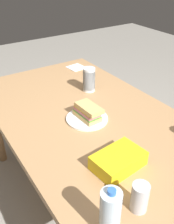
{
  "coord_description": "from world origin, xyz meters",
  "views": [
    {
      "loc": [
        1.09,
        -0.71,
        1.55
      ],
      "look_at": [
        0.05,
        -0.03,
        0.77
      ],
      "focal_mm": 41.06,
      "sensor_mm": 36.0,
      "label": 1
    }
  ],
  "objects_px": {
    "chip_bag": "(118,161)",
    "water_bottle_tall": "(110,213)",
    "paper_plate": "(87,118)",
    "soda_can_silver": "(140,197)",
    "sandwich": "(88,112)",
    "dining_table": "(87,125)",
    "plastic_cup_stack": "(89,80)"
  },
  "relations": [
    {
      "from": "chip_bag",
      "to": "water_bottle_tall",
      "type": "relative_size",
      "value": 1.1
    },
    {
      "from": "paper_plate",
      "to": "water_bottle_tall",
      "type": "bearing_deg",
      "value": -26.94
    },
    {
      "from": "water_bottle_tall",
      "to": "soda_can_silver",
      "type": "height_order",
      "value": "water_bottle_tall"
    },
    {
      "from": "paper_plate",
      "to": "sandwich",
      "type": "bearing_deg",
      "value": 29.2
    },
    {
      "from": "paper_plate",
      "to": "chip_bag",
      "type": "relative_size",
      "value": 1.05
    },
    {
      "from": "chip_bag",
      "to": "soda_can_silver",
      "type": "distance_m",
      "value": 0.23
    },
    {
      "from": "water_bottle_tall",
      "to": "soda_can_silver",
      "type": "relative_size",
      "value": 1.72
    },
    {
      "from": "dining_table",
      "to": "sandwich",
      "type": "bearing_deg",
      "value": -29.65
    },
    {
      "from": "water_bottle_tall",
      "to": "plastic_cup_stack",
      "type": "bearing_deg",
      "value": 150.22
    },
    {
      "from": "dining_table",
      "to": "paper_plate",
      "type": "bearing_deg",
      "value": -33.07
    },
    {
      "from": "paper_plate",
      "to": "sandwich",
      "type": "xyz_separation_m",
      "value": [
        0.0,
        0.0,
        0.05
      ]
    },
    {
      "from": "water_bottle_tall",
      "to": "dining_table",
      "type": "bearing_deg",
      "value": 152.58
    },
    {
      "from": "sandwich",
      "to": "water_bottle_tall",
      "type": "distance_m",
      "value": 0.71
    },
    {
      "from": "paper_plate",
      "to": "soda_can_silver",
      "type": "bearing_deg",
      "value": -15.5
    },
    {
      "from": "paper_plate",
      "to": "plastic_cup_stack",
      "type": "xyz_separation_m",
      "value": [
        -0.3,
        0.21,
        0.08
      ]
    },
    {
      "from": "paper_plate",
      "to": "soda_can_silver",
      "type": "height_order",
      "value": "soda_can_silver"
    },
    {
      "from": "plastic_cup_stack",
      "to": "sandwich",
      "type": "bearing_deg",
      "value": -34.67
    },
    {
      "from": "water_bottle_tall",
      "to": "plastic_cup_stack",
      "type": "height_order",
      "value": "water_bottle_tall"
    },
    {
      "from": "dining_table",
      "to": "sandwich",
      "type": "relative_size",
      "value": 8.85
    },
    {
      "from": "chip_bag",
      "to": "water_bottle_tall",
      "type": "xyz_separation_m",
      "value": [
        0.23,
        -0.23,
        0.06
      ]
    },
    {
      "from": "sandwich",
      "to": "paper_plate",
      "type": "bearing_deg",
      "value": -150.8
    },
    {
      "from": "soda_can_silver",
      "to": "plastic_cup_stack",
      "type": "bearing_deg",
      "value": 157.31
    },
    {
      "from": "dining_table",
      "to": "water_bottle_tall",
      "type": "relative_size",
      "value": 7.85
    },
    {
      "from": "paper_plate",
      "to": "chip_bag",
      "type": "distance_m",
      "value": 0.41
    },
    {
      "from": "dining_table",
      "to": "plastic_cup_stack",
      "type": "xyz_separation_m",
      "value": [
        -0.25,
        0.18,
        0.17
      ]
    },
    {
      "from": "water_bottle_tall",
      "to": "chip_bag",
      "type": "bearing_deg",
      "value": 135.56
    },
    {
      "from": "dining_table",
      "to": "plastic_cup_stack",
      "type": "relative_size",
      "value": 9.84
    },
    {
      "from": "dining_table",
      "to": "water_bottle_tall",
      "type": "distance_m",
      "value": 0.79
    },
    {
      "from": "soda_can_silver",
      "to": "chip_bag",
      "type": "bearing_deg",
      "value": 160.36
    },
    {
      "from": "paper_plate",
      "to": "water_bottle_tall",
      "type": "height_order",
      "value": "water_bottle_tall"
    },
    {
      "from": "dining_table",
      "to": "chip_bag",
      "type": "height_order",
      "value": "chip_bag"
    },
    {
      "from": "dining_table",
      "to": "water_bottle_tall",
      "type": "bearing_deg",
      "value": -27.42
    }
  ]
}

